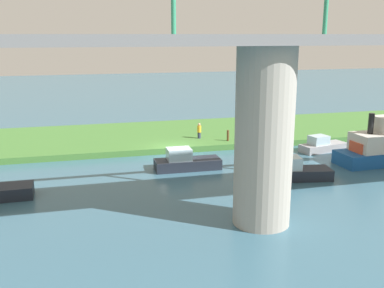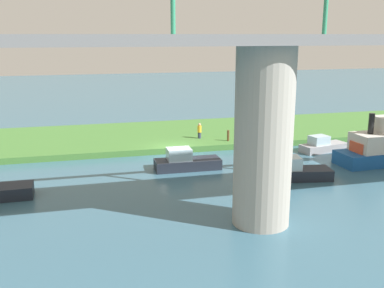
% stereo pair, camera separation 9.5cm
% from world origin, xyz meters
% --- Properties ---
extents(ground_plane, '(160.00, 160.00, 0.00)m').
position_xyz_m(ground_plane, '(0.00, 0.00, 0.00)').
color(ground_plane, '#386075').
extents(grassy_bank, '(80.00, 12.00, 0.50)m').
position_xyz_m(grassy_bank, '(0.00, -6.00, 0.25)').
color(grassy_bank, '#427533').
rests_on(grassy_bank, ground).
extents(bridge_pylon, '(2.96, 2.96, 9.15)m').
position_xyz_m(bridge_pylon, '(-1.45, 14.86, 4.57)').
color(bridge_pylon, '#9E998E').
rests_on(bridge_pylon, ground).
extents(bridge_span, '(58.50, 4.30, 3.25)m').
position_xyz_m(bridge_span, '(-1.45, 14.84, 9.65)').
color(bridge_span, slate).
rests_on(bridge_span, bridge_pylon).
extents(person_on_bank, '(0.51, 0.51, 1.39)m').
position_xyz_m(person_on_bank, '(-2.96, -2.92, 1.20)').
color(person_on_bank, '#2D334C').
rests_on(person_on_bank, grassy_bank).
extents(mooring_post, '(0.20, 0.20, 0.95)m').
position_xyz_m(mooring_post, '(-5.14, -1.30, 0.98)').
color(mooring_post, brown).
rests_on(mooring_post, grassy_bank).
extents(pontoon_yellow, '(4.97, 2.43, 1.59)m').
position_xyz_m(pontoon_yellow, '(-6.50, 8.60, 0.57)').
color(pontoon_yellow, '#1E232D').
rests_on(pontoon_yellow, ground).
extents(motorboat_white, '(4.84, 1.80, 1.60)m').
position_xyz_m(motorboat_white, '(0.12, 4.51, 0.57)').
color(motorboat_white, '#1E232D').
rests_on(motorboat_white, ground).
extents(motorboat_red, '(4.37, 2.29, 1.39)m').
position_xyz_m(motorboat_red, '(-12.32, 2.30, 0.49)').
color(motorboat_red, '#99999E').
rests_on(motorboat_red, ground).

